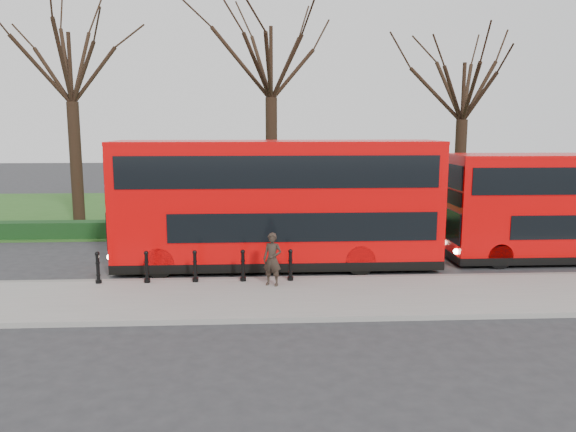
{
  "coord_description": "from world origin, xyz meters",
  "views": [
    {
      "loc": [
        1.27,
        -19.26,
        5.23
      ],
      "look_at": [
        2.34,
        0.5,
        2.0
      ],
      "focal_mm": 35.0,
      "sensor_mm": 36.0,
      "label": 1
    }
  ],
  "objects": [
    {
      "name": "bus_lead",
      "position": [
        1.98,
        0.93,
        2.34
      ],
      "size": [
        11.69,
        2.68,
        4.65
      ],
      "color": "#D10405",
      "rests_on": "ground"
    },
    {
      "name": "tree_mid",
      "position": [
        2.0,
        10.0,
        8.73
      ],
      "size": [
        7.69,
        7.69,
        12.01
      ],
      "color": "black",
      "rests_on": "ground"
    },
    {
      "name": "tree_left",
      "position": [
        -8.0,
        10.0,
        8.42
      ],
      "size": [
        7.41,
        7.41,
        11.58
      ],
      "color": "black",
      "rests_on": "ground"
    },
    {
      "name": "pavement",
      "position": [
        0.0,
        -3.0,
        0.07
      ],
      "size": [
        60.0,
        4.0,
        0.15
      ],
      "primitive_type": "cube",
      "color": "gray",
      "rests_on": "ground"
    },
    {
      "name": "tree_right",
      "position": [
        12.0,
        10.0,
        7.26
      ],
      "size": [
        6.4,
        6.4,
        10.0
      ],
      "color": "black",
      "rests_on": "ground"
    },
    {
      "name": "yellow_line_outer",
      "position": [
        0.0,
        -0.7,
        0.01
      ],
      "size": [
        60.0,
        0.1,
        0.01
      ],
      "primitive_type": "cube",
      "color": "yellow",
      "rests_on": "ground"
    },
    {
      "name": "grass_verge",
      "position": [
        0.0,
        15.0,
        0.03
      ],
      "size": [
        60.0,
        18.0,
        0.06
      ],
      "primitive_type": "cube",
      "color": "#264F1A",
      "rests_on": "ground"
    },
    {
      "name": "pedestrian",
      "position": [
        1.71,
        -1.9,
        1.0
      ],
      "size": [
        0.73,
        0.63,
        1.7
      ],
      "primitive_type": "imported",
      "rotation": [
        0.0,
        0.0,
        -0.43
      ],
      "color": "black",
      "rests_on": "pavement"
    },
    {
      "name": "hedge",
      "position": [
        0.0,
        6.8,
        0.4
      ],
      "size": [
        60.0,
        0.9,
        0.8
      ],
      "primitive_type": "cube",
      "color": "black",
      "rests_on": "ground"
    },
    {
      "name": "bollard_row",
      "position": [
        -0.8,
        -1.35,
        0.65
      ],
      "size": [
        6.39,
        0.15,
        1.0
      ],
      "color": "black",
      "rests_on": "pavement"
    },
    {
      "name": "kerb",
      "position": [
        0.0,
        -1.0,
        0.07
      ],
      "size": [
        60.0,
        0.25,
        0.16
      ],
      "primitive_type": "cube",
      "color": "slate",
      "rests_on": "ground"
    },
    {
      "name": "yellow_line_inner",
      "position": [
        0.0,
        -0.5,
        0.01
      ],
      "size": [
        60.0,
        0.1,
        0.01
      ],
      "primitive_type": "cube",
      "color": "yellow",
      "rests_on": "ground"
    },
    {
      "name": "ground",
      "position": [
        0.0,
        0.0,
        0.0
      ],
      "size": [
        120.0,
        120.0,
        0.0
      ],
      "primitive_type": "plane",
      "color": "#28282B",
      "rests_on": "ground"
    }
  ]
}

